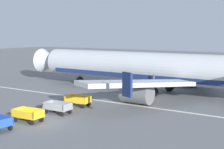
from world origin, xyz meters
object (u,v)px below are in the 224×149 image
object	(u,v)px
baggage_cart_fourth_in_row	(58,107)
baggage_cart_far_end	(78,100)
baggage_cart_third_in_row	(28,115)
airplane	(151,68)

from	to	relation	value
baggage_cart_fourth_in_row	baggage_cart_far_end	distance (m)	3.45
baggage_cart_third_in_row	airplane	bearing A→B (deg)	82.40
airplane	baggage_cart_fourth_in_row	bearing A→B (deg)	-98.90
baggage_cart_third_in_row	baggage_cart_far_end	size ratio (longest dim) A/B	0.99
airplane	baggage_cart_third_in_row	bearing A→B (deg)	-97.60
baggage_cart_third_in_row	baggage_cart_fourth_in_row	size ratio (longest dim) A/B	1.01
baggage_cart_fourth_in_row	baggage_cart_far_end	bearing A→B (deg)	97.09
baggage_cart_third_in_row	baggage_cart_far_end	xyz separation A→B (m)	(-0.30, 6.88, 0.00)
baggage_cart_third_in_row	baggage_cart_fourth_in_row	world-z (taller)	same
baggage_cart_third_in_row	baggage_cart_fourth_in_row	distance (m)	3.46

